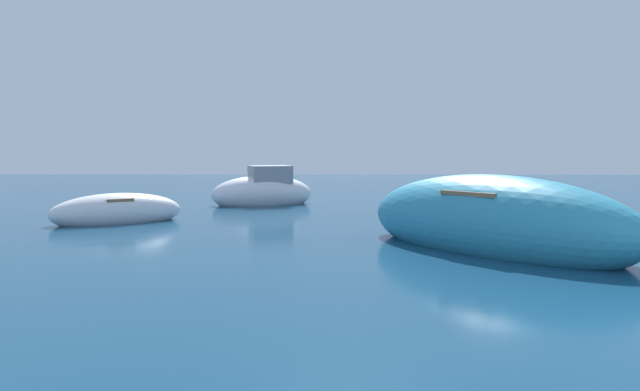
{
  "coord_description": "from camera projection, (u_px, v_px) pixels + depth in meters",
  "views": [
    {
      "loc": [
        -5.24,
        -5.25,
        2.0
      ],
      "look_at": [
        -5.38,
        10.75,
        0.7
      ],
      "focal_mm": 32.15,
      "sensor_mm": 36.0,
      "label": 1
    }
  ],
  "objects": [
    {
      "name": "moored_boat_0",
      "position": [
        117.0,
        212.0,
        15.64
      ],
      "size": [
        3.57,
        2.83,
        1.04
      ],
      "rotation": [
        0.0,
        0.0,
        0.56
      ],
      "color": "white",
      "rests_on": "ground"
    },
    {
      "name": "moored_boat_1",
      "position": [
        492.0,
        223.0,
        11.43
      ],
      "size": [
        5.52,
        6.03,
        1.93
      ],
      "rotation": [
        0.0,
        0.0,
        2.26
      ],
      "color": "teal",
      "rests_on": "ground"
    },
    {
      "name": "moored_boat_4",
      "position": [
        263.0,
        192.0,
        20.72
      ],
      "size": [
        3.99,
        2.73,
        1.71
      ],
      "rotation": [
        0.0,
        0.0,
        3.51
      ],
      "color": "white",
      "rests_on": "ground"
    }
  ]
}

